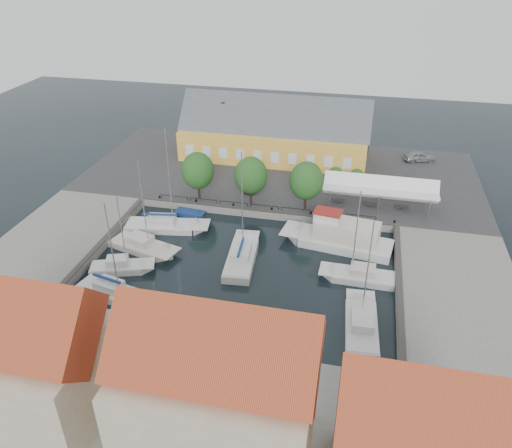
{
  "coord_description": "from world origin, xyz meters",
  "views": [
    {
      "loc": [
        11.08,
        -43.59,
        30.93
      ],
      "look_at": [
        0.0,
        6.0,
        1.5
      ],
      "focal_mm": 35.0,
      "sensor_mm": 36.0,
      "label": 1
    }
  ],
  "objects_px": {
    "west_boat_a": "(165,227)",
    "tent_canopy": "(380,188)",
    "center_sailboat": "(242,258)",
    "trawler": "(341,238)",
    "west_boat_d": "(113,294)",
    "east_boat_c": "(361,326)",
    "car_red": "(251,183)",
    "launch_nw": "(189,214)",
    "west_boat_c": "(121,268)",
    "launch_sw": "(68,319)",
    "west_boat_b": "(143,247)",
    "car_silver": "(419,156)",
    "east_boat_b": "(359,277)",
    "warehouse": "(271,135)"
  },
  "relations": [
    {
      "from": "trawler",
      "to": "launch_nw",
      "type": "bearing_deg",
      "value": 170.54
    },
    {
      "from": "car_red",
      "to": "trawler",
      "type": "relative_size",
      "value": 0.33
    },
    {
      "from": "west_boat_d",
      "to": "warehouse",
      "type": "bearing_deg",
      "value": 76.73
    },
    {
      "from": "warehouse",
      "to": "car_silver",
      "type": "xyz_separation_m",
      "value": [
        22.56,
        2.68,
        -2.64
      ]
    },
    {
      "from": "center_sailboat",
      "to": "west_boat_a",
      "type": "relative_size",
      "value": 0.98
    },
    {
      "from": "warehouse",
      "to": "west_boat_c",
      "type": "distance_m",
      "value": 34.32
    },
    {
      "from": "tent_canopy",
      "to": "center_sailboat",
      "type": "height_order",
      "value": "center_sailboat"
    },
    {
      "from": "trawler",
      "to": "launch_nw",
      "type": "distance_m",
      "value": 19.69
    },
    {
      "from": "launch_nw",
      "to": "east_boat_b",
      "type": "bearing_deg",
      "value": -23.11
    },
    {
      "from": "center_sailboat",
      "to": "west_boat_a",
      "type": "xyz_separation_m",
      "value": [
        -10.76,
        4.72,
        -0.09
      ]
    },
    {
      "from": "east_boat_b",
      "to": "west_boat_a",
      "type": "xyz_separation_m",
      "value": [
        -23.43,
        5.37,
        0.01
      ]
    },
    {
      "from": "center_sailboat",
      "to": "west_boat_b",
      "type": "bearing_deg",
      "value": -179.0
    },
    {
      "from": "car_silver",
      "to": "east_boat_c",
      "type": "xyz_separation_m",
      "value": [
        -7.08,
        -38.84,
        -1.53
      ]
    },
    {
      "from": "warehouse",
      "to": "west_boat_a",
      "type": "bearing_deg",
      "value": -109.99
    },
    {
      "from": "west_boat_a",
      "to": "tent_canopy",
      "type": "bearing_deg",
      "value": 20.69
    },
    {
      "from": "west_boat_c",
      "to": "west_boat_d",
      "type": "xyz_separation_m",
      "value": [
        1.16,
        -4.17,
        0.01
      ]
    },
    {
      "from": "east_boat_c",
      "to": "west_boat_d",
      "type": "bearing_deg",
      "value": -178.52
    },
    {
      "from": "car_silver",
      "to": "west_boat_d",
      "type": "xyz_separation_m",
      "value": [
        -31.23,
        -39.46,
        -1.51
      ]
    },
    {
      "from": "car_red",
      "to": "launch_sw",
      "type": "xyz_separation_m",
      "value": [
        -10.64,
        -28.98,
        -1.63
      ]
    },
    {
      "from": "car_silver",
      "to": "east_boat_b",
      "type": "height_order",
      "value": "east_boat_b"
    },
    {
      "from": "west_boat_d",
      "to": "trawler",
      "type": "bearing_deg",
      "value": 33.62
    },
    {
      "from": "center_sailboat",
      "to": "launch_sw",
      "type": "height_order",
      "value": "center_sailboat"
    },
    {
      "from": "car_silver",
      "to": "east_boat_c",
      "type": "height_order",
      "value": "east_boat_c"
    },
    {
      "from": "west_boat_c",
      "to": "tent_canopy",
      "type": "bearing_deg",
      "value": 35.36
    },
    {
      "from": "tent_canopy",
      "to": "west_boat_c",
      "type": "distance_m",
      "value": 32.59
    },
    {
      "from": "warehouse",
      "to": "launch_nw",
      "type": "bearing_deg",
      "value": -109.35
    },
    {
      "from": "warehouse",
      "to": "tent_canopy",
      "type": "xyz_separation_m",
      "value": [
        16.6,
        -13.86,
        -0.74
      ]
    },
    {
      "from": "west_boat_b",
      "to": "launch_sw",
      "type": "distance_m",
      "value": 12.91
    },
    {
      "from": "tent_canopy",
      "to": "west_boat_d",
      "type": "xyz_separation_m",
      "value": [
        -25.27,
        -22.93,
        -3.41
      ]
    },
    {
      "from": "west_boat_d",
      "to": "launch_nw",
      "type": "height_order",
      "value": "west_boat_d"
    },
    {
      "from": "car_red",
      "to": "center_sailboat",
      "type": "bearing_deg",
      "value": -87.4
    },
    {
      "from": "west_boat_b",
      "to": "west_boat_a",
      "type": "bearing_deg",
      "value": 81.32
    },
    {
      "from": "car_red",
      "to": "east_boat_c",
      "type": "bearing_deg",
      "value": -63.61
    },
    {
      "from": "trawler",
      "to": "launch_sw",
      "type": "relative_size",
      "value": 2.72
    },
    {
      "from": "car_red",
      "to": "west_boat_c",
      "type": "xyz_separation_m",
      "value": [
        -9.39,
        -20.56,
        -1.45
      ]
    },
    {
      "from": "car_red",
      "to": "trawler",
      "type": "xyz_separation_m",
      "value": [
        13.03,
        -10.59,
        -0.7
      ]
    },
    {
      "from": "east_boat_c",
      "to": "west_boat_d",
      "type": "relative_size",
      "value": 1.01
    },
    {
      "from": "car_silver",
      "to": "west_boat_b",
      "type": "xyz_separation_m",
      "value": [
        -31.8,
        -30.94,
        -1.52
      ]
    },
    {
      "from": "tent_canopy",
      "to": "trawler",
      "type": "height_order",
      "value": "trawler"
    },
    {
      "from": "car_silver",
      "to": "west_boat_c",
      "type": "xyz_separation_m",
      "value": [
        -32.39,
        -35.29,
        -1.52
      ]
    },
    {
      "from": "car_silver",
      "to": "west_boat_d",
      "type": "height_order",
      "value": "west_boat_d"
    },
    {
      "from": "trawler",
      "to": "west_boat_d",
      "type": "relative_size",
      "value": 1.18
    },
    {
      "from": "trawler",
      "to": "launch_sw",
      "type": "height_order",
      "value": "trawler"
    },
    {
      "from": "west_boat_c",
      "to": "launch_sw",
      "type": "distance_m",
      "value": 8.51
    },
    {
      "from": "warehouse",
      "to": "tent_canopy",
      "type": "relative_size",
      "value": 2.04
    },
    {
      "from": "launch_nw",
      "to": "launch_sw",
      "type": "bearing_deg",
      "value": -101.19
    },
    {
      "from": "west_boat_a",
      "to": "west_boat_c",
      "type": "relative_size",
      "value": 1.42
    },
    {
      "from": "east_boat_c",
      "to": "west_boat_a",
      "type": "distance_m",
      "value": 27.18
    },
    {
      "from": "center_sailboat",
      "to": "launch_nw",
      "type": "bearing_deg",
      "value": 136.46
    },
    {
      "from": "trawler",
      "to": "west_boat_a",
      "type": "xyz_separation_m",
      "value": [
        -21.07,
        -0.69,
        -0.75
      ]
    }
  ]
}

